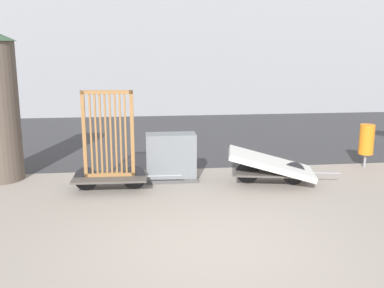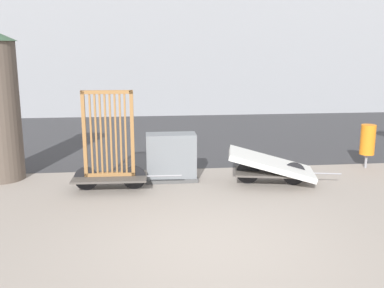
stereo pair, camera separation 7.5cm
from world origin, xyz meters
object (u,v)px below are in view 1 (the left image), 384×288
bike_cart_with_bedframe (110,158)px  bike_cart_with_mattress (271,165)px  utility_cabinet (171,159)px  trash_bin (367,140)px

bike_cart_with_bedframe → bike_cart_with_mattress: bike_cart_with_bedframe is taller
bike_cart_with_bedframe → utility_cabinet: size_ratio=1.96×
bike_cart_with_bedframe → utility_cabinet: (1.25, 0.50, -0.18)m
bike_cart_with_mattress → utility_cabinet: 2.10m
bike_cart_with_mattress → trash_bin: trash_bin is taller
bike_cart_with_bedframe → trash_bin: (5.88, 1.01, 0.02)m
bike_cart_with_mattress → utility_cabinet: bearing=177.9°
bike_cart_with_mattress → bike_cart_with_bedframe: bearing=-168.4°
bike_cart_with_bedframe → trash_bin: 5.96m
bike_cart_with_mattress → trash_bin: bearing=32.8°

